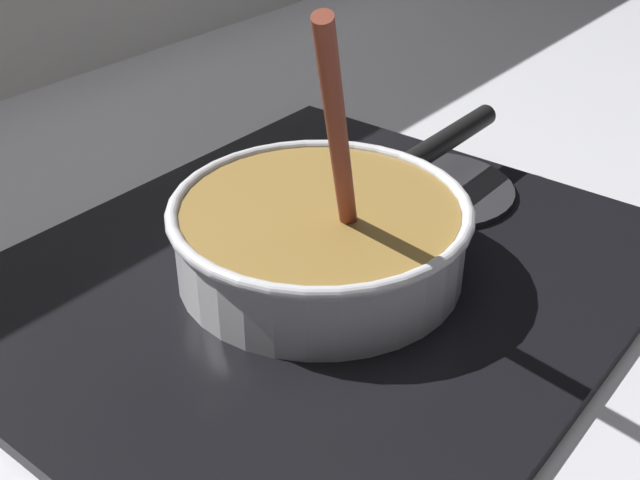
{
  "coord_description": "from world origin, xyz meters",
  "views": [
    {
      "loc": [
        -0.38,
        -0.15,
        0.39
      ],
      "look_at": [
        0.06,
        0.2,
        0.04
      ],
      "focal_mm": 44.71,
      "sensor_mm": 36.0,
      "label": 1
    }
  ],
  "objects": [
    {
      "name": "ground",
      "position": [
        0.0,
        0.0,
        -0.02
      ],
      "size": [
        2.4,
        1.6,
        0.04
      ],
      "primitive_type": "cube",
      "color": "#B7B7BC"
    },
    {
      "name": "hob_plate",
      "position": [
        0.06,
        0.2,
        0.01
      ],
      "size": [
        0.56,
        0.48,
        0.01
      ],
      "primitive_type": "cube",
      "color": "black",
      "rests_on": "ground"
    },
    {
      "name": "burner_ring",
      "position": [
        0.06,
        0.2,
        0.02
      ],
      "size": [
        0.18,
        0.18,
        0.01
      ],
      "primitive_type": "torus",
      "color": "#592D0C",
      "rests_on": "hob_plate"
    },
    {
      "name": "cooking_pan",
      "position": [
        0.07,
        0.2,
        0.05
      ],
      "size": [
        0.41,
        0.25,
        0.25
      ],
      "color": "silver",
      "rests_on": "hob_plate"
    },
    {
      "name": "spare_burner",
      "position": [
        0.25,
        0.2,
        0.01
      ],
      "size": [
        0.16,
        0.16,
        0.01
      ],
      "primitive_type": "cylinder",
      "color": "#262628",
      "rests_on": "hob_plate"
    }
  ]
}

